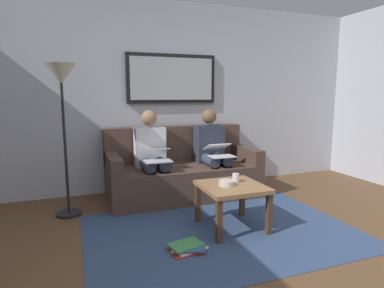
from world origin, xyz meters
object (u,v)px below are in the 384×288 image
bowl (227,183)px  laptop_silver (156,154)px  coffee_table (232,192)px  cup (236,178)px  standing_lamp (62,91)px  couch (181,172)px  person_left (212,149)px  laptop_white (219,151)px  person_right (152,153)px  magazine_stack (188,247)px  framed_mirror (172,79)px

bowl → laptop_silver: bearing=-61.6°
coffee_table → bowl: bearing=-5.3°
cup → bowl: cup is taller
standing_lamp → couch: bearing=-169.3°
person_left → laptop_white: person_left is taller
person_left → bowl: bearing=73.4°
laptop_silver → laptop_white: bearing=-179.3°
laptop_silver → person_right: bearing=-90.0°
bowl → person_left: bearing=-106.6°
coffee_table → standing_lamp: size_ratio=0.37×
magazine_stack → standing_lamp: (0.97, -1.26, 1.34)m
cup → laptop_silver: size_ratio=0.25×
bowl → framed_mirror: bearing=-87.4°
cup → framed_mirror: bearing=-82.1°
person_right → couch: bearing=-170.6°
person_left → laptop_silver: 0.86m
laptop_white → standing_lamp: size_ratio=0.21×
framed_mirror → person_left: bearing=132.1°
framed_mirror → cup: (-0.21, 1.53, -1.06)m
cup → person_left: size_ratio=0.08×
person_left → person_right: (0.83, 0.00, 0.00)m
couch → laptop_silver: size_ratio=5.46×
person_left → magazine_stack: bearing=59.5°
bowl → standing_lamp: size_ratio=0.09×
person_right → magazine_stack: (0.03, 1.46, -0.58)m
laptop_white → person_left: bearing=-90.0°
cup → bowl: 0.16m
framed_mirror → laptop_white: (-0.41, 0.69, -0.93)m
laptop_silver → framed_mirror: bearing=-120.5°
couch → coffee_table: (-0.13, 1.22, 0.07)m
bowl → person_left: person_left is taller
laptop_white → person_right: bearing=-15.9°
coffee_table → magazine_stack: 0.74m
person_left → magazine_stack: size_ratio=3.36×
coffee_table → laptop_silver: 1.08m
framed_mirror → cup: 1.87m
framed_mirror → magazine_stack: bearing=76.9°
couch → person_left: person_left is taller
person_right → magazine_stack: bearing=88.7°
framed_mirror → coffee_table: bearing=94.7°
coffee_table → laptop_silver: (0.54, -0.90, 0.25)m
person_left → laptop_silver: (0.83, 0.25, 0.02)m
coffee_table → cup: (-0.08, -0.08, 0.11)m
coffee_table → laptop_silver: bearing=-58.9°
person_right → coffee_table: bearing=115.4°
person_left → standing_lamp: standing_lamp is taller
cup → laptop_silver: 1.04m
person_right → standing_lamp: bearing=11.2°
framed_mirror → person_right: 1.12m
framed_mirror → magazine_stack: size_ratio=3.75×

